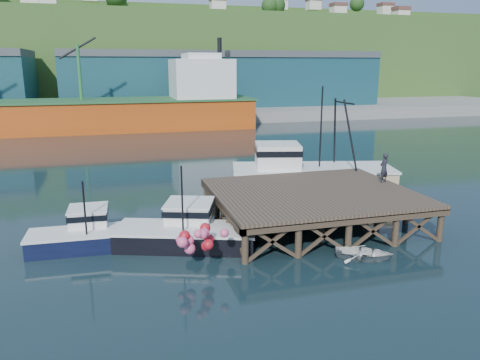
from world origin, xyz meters
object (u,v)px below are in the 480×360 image
object	(u,v)px
boat_navy	(88,233)
boat_black	(187,230)
dinghy	(364,253)
dockworker	(384,168)
trawler	(309,172)

from	to	relation	value
boat_navy	boat_black	world-z (taller)	boat_black
dinghy	dockworker	bearing A→B (deg)	-9.81
dinghy	dockworker	size ratio (longest dim) A/B	1.51
boat_navy	trawler	world-z (taller)	trawler
boat_navy	dockworker	size ratio (longest dim) A/B	3.29
boat_navy	dockworker	world-z (taller)	dockworker
boat_navy	trawler	xyz separation A→B (m)	(15.95, 6.78, 0.89)
boat_black	trawler	bearing A→B (deg)	55.35
trawler	dockworker	bearing A→B (deg)	-50.66
boat_black	dinghy	bearing A→B (deg)	-8.63
dockworker	dinghy	bearing A→B (deg)	30.50
dinghy	boat_black	bearing A→B (deg)	90.21
boat_navy	dinghy	bearing A→B (deg)	-20.07
boat_navy	trawler	bearing A→B (deg)	25.05
boat_navy	dockworker	bearing A→B (deg)	5.23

